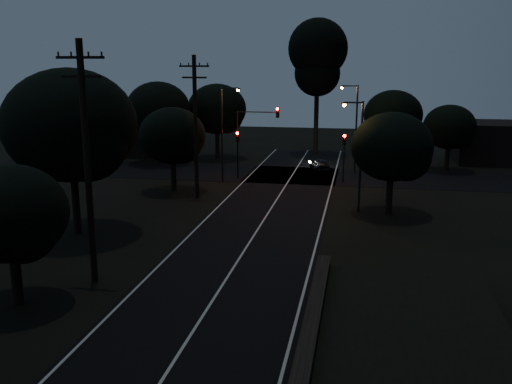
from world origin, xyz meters
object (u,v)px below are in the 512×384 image
(streetlight_a, at_px, (224,128))
(car, at_px, (320,165))
(signal_left, at_px, (238,146))
(utility_pole_far, at_px, (196,125))
(signal_mast, at_px, (257,129))
(streetlight_c, at_px, (358,149))
(signal_right, at_px, (344,149))
(streetlight_b, at_px, (354,123))
(tall_pine, at_px, (318,57))
(utility_pole_mid, at_px, (87,160))

(streetlight_a, height_order, car, streetlight_a)
(signal_left, xyz_separation_m, streetlight_a, (-0.71, -1.99, 1.80))
(signal_left, relative_size, streetlight_a, 0.51)
(utility_pole_far, height_order, signal_mast, utility_pole_far)
(streetlight_c, height_order, car, streetlight_c)
(signal_right, distance_m, signal_mast, 7.66)
(signal_right, bearing_deg, streetlight_c, -82.98)
(utility_pole_far, xyz_separation_m, signal_right, (10.60, 7.99, -2.65))
(utility_pole_far, xyz_separation_m, streetlight_b, (11.31, 12.00, -0.85))
(streetlight_a, bearing_deg, signal_right, 11.34)
(tall_pine, distance_m, streetlight_c, 26.20)
(streetlight_c, bearing_deg, streetlight_a, 144.31)
(utility_pole_mid, relative_size, tall_pine, 0.75)
(car, bearing_deg, streetlight_c, 84.42)
(utility_pole_mid, xyz_separation_m, signal_right, (10.60, 24.99, -2.90))
(utility_pole_far, height_order, car, utility_pole_far)
(signal_mast, height_order, streetlight_c, streetlight_c)
(tall_pine, relative_size, signal_right, 3.56)
(signal_mast, bearing_deg, signal_left, -179.87)
(streetlight_c, bearing_deg, signal_right, 97.02)
(utility_pole_far, height_order, signal_left, utility_pole_far)
(utility_pole_mid, xyz_separation_m, signal_left, (1.40, 24.99, -2.90))
(tall_pine, bearing_deg, streetlight_b, -68.62)
(streetlight_c, bearing_deg, signal_left, 136.24)
(utility_pole_mid, relative_size, signal_right, 2.68)
(signal_left, relative_size, car, 1.24)
(signal_right, bearing_deg, signal_mast, 179.97)
(utility_pole_mid, bearing_deg, streetlight_c, 51.74)
(signal_left, height_order, signal_right, same)
(utility_pole_mid, height_order, tall_pine, tall_pine)
(tall_pine, bearing_deg, signal_left, -110.46)
(streetlight_a, height_order, streetlight_c, streetlight_a)
(utility_pole_far, bearing_deg, signal_mast, 68.89)
(streetlight_b, xyz_separation_m, streetlight_c, (0.52, -14.00, -0.29))
(streetlight_c, bearing_deg, streetlight_b, 92.14)
(streetlight_a, bearing_deg, signal_mast, 39.77)
(streetlight_c, bearing_deg, car, 103.69)
(signal_right, distance_m, streetlight_b, 4.45)
(streetlight_a, bearing_deg, tall_pine, 69.64)
(tall_pine, height_order, signal_right, tall_pine)
(signal_right, height_order, car, signal_right)
(signal_right, xyz_separation_m, signal_mast, (-7.51, 0.00, 1.50))
(signal_mast, distance_m, streetlight_a, 3.13)
(signal_right, xyz_separation_m, streetlight_a, (-9.91, -1.99, 1.80))
(utility_pole_far, xyz_separation_m, car, (8.26, 12.64, -4.92))
(tall_pine, relative_size, car, 4.42)
(signal_right, xyz_separation_m, car, (-2.34, 4.65, -2.27))
(utility_pole_far, distance_m, streetlight_b, 16.51)
(utility_pole_mid, height_order, streetlight_a, utility_pole_mid)
(utility_pole_far, relative_size, signal_right, 2.56)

